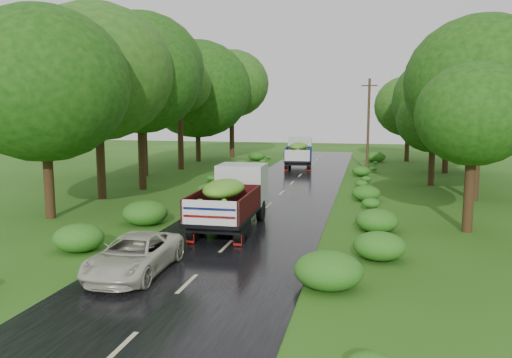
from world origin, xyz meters
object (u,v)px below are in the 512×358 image
(truck_near, at_px, (232,195))
(car, at_px, (134,255))
(utility_pole, at_px, (368,124))
(truck_far, at_px, (299,151))

(truck_near, xyz_separation_m, car, (-1.34, -6.30, -0.82))
(utility_pole, bearing_deg, car, -86.91)
(truck_near, height_order, car, truck_near)
(truck_near, xyz_separation_m, truck_far, (-0.26, 22.33, -0.01))
(car, relative_size, utility_pole, 0.57)
(truck_far, bearing_deg, utility_pole, -15.63)
(truck_near, distance_m, utility_pole, 22.09)
(truck_far, height_order, car, truck_far)
(truck_far, height_order, utility_pole, utility_pole)
(truck_near, distance_m, truck_far, 22.33)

